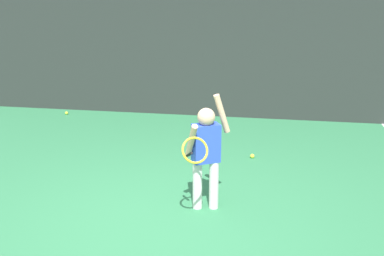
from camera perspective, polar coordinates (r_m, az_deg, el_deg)
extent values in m
plane|color=#2D7247|center=(5.05, -4.21, -11.83)|extent=(20.00, 20.00, 0.00)
cube|color=#282D2B|center=(8.87, 2.68, 12.60)|extent=(10.67, 0.08, 3.51)
cylinder|color=slate|center=(9.29, -8.17, 13.12)|extent=(0.09, 0.09, 3.66)
cylinder|color=slate|center=(8.87, 14.16, 12.61)|extent=(0.09, 0.09, 3.66)
cylinder|color=silver|center=(5.22, 0.69, -7.24)|extent=(0.11, 0.11, 0.58)
cylinder|color=silver|center=(5.23, 2.79, -7.22)|extent=(0.11, 0.11, 0.58)
cube|color=blue|center=(5.04, 1.79, -1.93)|extent=(0.34, 0.29, 0.44)
sphere|color=tan|center=(4.95, 1.82, 1.41)|extent=(0.20, 0.20, 0.20)
cylinder|color=tan|center=(5.03, 3.82, 1.83)|extent=(0.21, 0.16, 0.46)
cylinder|color=tan|center=(4.90, -0.08, -1.63)|extent=(0.20, 0.29, 0.43)
cylinder|color=black|center=(4.81, -0.48, -3.46)|extent=(0.14, 0.22, 0.15)
torus|color=yellow|center=(4.57, 0.39, -2.84)|extent=(0.33, 0.28, 0.26)
sphere|color=#CCE033|center=(6.89, 7.66, -3.55)|extent=(0.07, 0.07, 0.07)
sphere|color=#CCE033|center=(9.58, -15.65, 1.85)|extent=(0.07, 0.07, 0.07)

